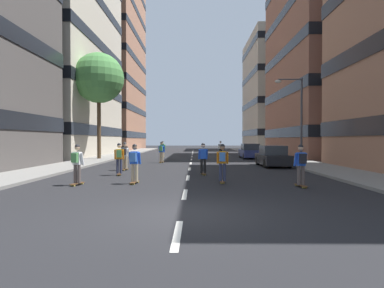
% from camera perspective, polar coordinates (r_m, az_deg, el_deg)
% --- Properties ---
extents(ground_plane, '(136.56, 136.56, 0.00)m').
position_cam_1_polar(ground_plane, '(31.64, -0.11, -2.74)').
color(ground_plane, black).
extents(sidewalk_left, '(3.21, 62.59, 0.14)m').
position_cam_1_polar(sidewalk_left, '(35.68, -14.36, -2.25)').
color(sidewalk_left, gray).
rests_on(sidewalk_left, ground_plane).
extents(sidewalk_right, '(3.21, 62.59, 0.14)m').
position_cam_1_polar(sidewalk_right, '(35.49, 14.32, -2.26)').
color(sidewalk_right, gray).
rests_on(sidewalk_right, ground_plane).
extents(lane_markings, '(0.16, 52.20, 0.01)m').
position_cam_1_polar(lane_markings, '(31.88, -0.11, -2.71)').
color(lane_markings, silver).
rests_on(lane_markings, ground_plane).
extents(building_left_mid, '(17.54, 19.59, 34.20)m').
position_cam_1_polar(building_left_mid, '(45.34, -26.73, 20.36)').
color(building_left_mid, '#BCB29E').
rests_on(building_left_mid, ground_plane).
extents(building_left_far, '(17.54, 20.25, 32.07)m').
position_cam_1_polar(building_left_far, '(65.74, -17.17, 13.25)').
color(building_left_far, '#9E6B51').
rests_on(building_left_far, ground_plane).
extents(building_right_mid, '(17.54, 17.98, 22.69)m').
position_cam_1_polar(building_right_mid, '(43.42, 26.91, 13.33)').
color(building_right_mid, brown).
rests_on(building_right_mid, ground_plane).
extents(building_right_far, '(17.54, 17.16, 20.83)m').
position_cam_1_polar(building_right_far, '(64.55, 17.64, 8.41)').
color(building_right_far, '#B2A893').
rests_on(building_right_far, ground_plane).
extents(parked_car_near, '(1.82, 4.40, 1.52)m').
position_cam_1_polar(parked_car_near, '(24.53, 13.84, -2.18)').
color(parked_car_near, black).
rests_on(parked_car_near, ground_plane).
extents(parked_car_mid, '(1.82, 4.40, 1.52)m').
position_cam_1_polar(parked_car_mid, '(34.18, 10.05, -1.31)').
color(parked_car_mid, navy).
rests_on(parked_car_mid, ground_plane).
extents(street_tree_near, '(4.75, 4.75, 10.04)m').
position_cam_1_polar(street_tree_near, '(32.94, -15.92, 10.94)').
color(street_tree_near, '#4C3823').
rests_on(street_tree_near, sidewalk_left).
extents(streetlamp_right, '(2.13, 0.30, 6.50)m').
position_cam_1_polar(streetlamp_right, '(26.32, 17.76, 5.50)').
color(streetlamp_right, '#3F3F44').
rests_on(streetlamp_right, sidewalk_right).
extents(skater_0, '(0.56, 0.92, 1.78)m').
position_cam_1_polar(skater_0, '(14.28, 18.46, -3.12)').
color(skater_0, brown).
rests_on(skater_0, ground_plane).
extents(skater_1, '(0.57, 0.92, 1.78)m').
position_cam_1_polar(skater_1, '(14.95, -19.41, -2.95)').
color(skater_1, brown).
rests_on(skater_1, ground_plane).
extents(skater_2, '(0.54, 0.91, 1.78)m').
position_cam_1_polar(skater_2, '(34.60, -5.12, -0.80)').
color(skater_2, brown).
rests_on(skater_2, ground_plane).
extents(skater_3, '(0.57, 0.92, 1.78)m').
position_cam_1_polar(skater_3, '(18.45, -12.56, -2.20)').
color(skater_3, brown).
rests_on(skater_3, ground_plane).
extents(skater_4, '(0.57, 0.92, 1.78)m').
position_cam_1_polar(skater_4, '(27.59, -5.35, -1.17)').
color(skater_4, brown).
rests_on(skater_4, ground_plane).
extents(skater_5, '(0.55, 0.92, 1.78)m').
position_cam_1_polar(skater_5, '(14.90, 5.33, -2.91)').
color(skater_5, brown).
rests_on(skater_5, ground_plane).
extents(skater_6, '(0.55, 0.92, 1.78)m').
position_cam_1_polar(skater_6, '(37.58, 4.99, -0.67)').
color(skater_6, brown).
rests_on(skater_6, ground_plane).
extents(skater_7, '(0.56, 0.92, 1.78)m').
position_cam_1_polar(skater_7, '(18.29, 1.96, -2.30)').
color(skater_7, brown).
rests_on(skater_7, ground_plane).
extents(skater_8, '(0.55, 0.92, 1.78)m').
position_cam_1_polar(skater_8, '(14.81, -9.99, -2.95)').
color(skater_8, brown).
rests_on(skater_8, ground_plane).
extents(skater_9, '(0.56, 0.92, 1.78)m').
position_cam_1_polar(skater_9, '(25.97, -11.67, -1.38)').
color(skater_9, brown).
rests_on(skater_9, ground_plane).
extents(skater_10, '(0.56, 0.92, 1.78)m').
position_cam_1_polar(skater_10, '(21.24, -11.63, -1.80)').
color(skater_10, brown).
rests_on(skater_10, ground_plane).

